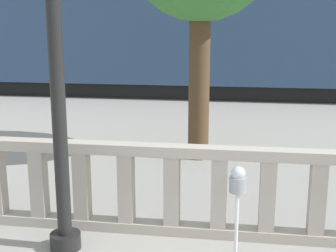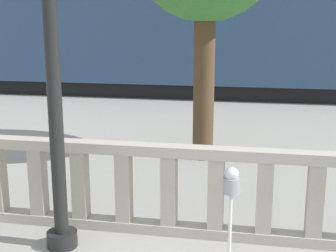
{
  "view_description": "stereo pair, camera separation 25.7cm",
  "coord_description": "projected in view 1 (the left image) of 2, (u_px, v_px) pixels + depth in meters",
  "views": [
    {
      "loc": [
        -0.1,
        -3.31,
        2.82
      ],
      "look_at": [
        -1.13,
        3.46,
        1.25
      ],
      "focal_mm": 50.0,
      "sensor_mm": 36.0,
      "label": 1
    },
    {
      "loc": [
        0.15,
        -3.27,
        2.82
      ],
      "look_at": [
        -1.13,
        3.46,
        1.25
      ],
      "focal_mm": 50.0,
      "sensor_mm": 36.0,
      "label": 2
    }
  ],
  "objects": [
    {
      "name": "balustrade",
      "position": [
        243.0,
        194.0,
        6.04
      ],
      "size": [
        16.23,
        0.24,
        1.23
      ],
      "color": "#ADA599",
      "rests_on": "ground"
    },
    {
      "name": "train_near",
      "position": [
        199.0,
        43.0,
        17.38
      ],
      "size": [
        25.73,
        2.9,
        4.32
      ],
      "color": "black",
      "rests_on": "ground"
    },
    {
      "name": "parking_meter",
      "position": [
        238.0,
        187.0,
        5.12
      ],
      "size": [
        0.19,
        0.19,
        1.26
      ],
      "color": "silver",
      "rests_on": "ground"
    }
  ]
}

